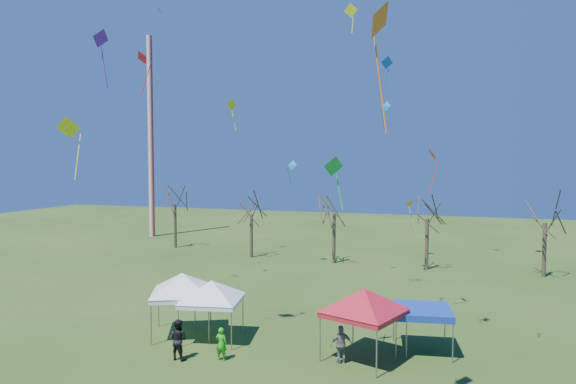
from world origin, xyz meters
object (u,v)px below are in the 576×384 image
object	(u,v)px
tree_3	(428,201)
person_green	(221,344)
tree_4	(546,204)
tent_blue	(422,311)
tent_white_west	(182,277)
tent_red	(364,293)
person_dark	(178,339)
tree_2	(334,196)
tent_white_mid	(212,285)
person_grey	(341,344)
tree_0	(175,189)
tree_1	(251,199)
radio_mast	(151,137)

from	to	relation	value
tree_3	person_green	distance (m)	26.19
tree_4	tent_blue	xyz separation A→B (m)	(-8.65, -20.09, -4.02)
tree_4	tent_white_west	world-z (taller)	tree_4
tree_3	tent_red	size ratio (longest dim) A/B	1.85
tent_blue	person_dark	bearing A→B (deg)	-157.34
tree_4	tree_2	bearing A→B (deg)	178.78
tent_white_mid	person_grey	xyz separation A→B (m)	(7.24, -1.08, -2.07)
tent_blue	person_grey	distance (m)	4.60
tree_0	tree_3	xyz separation A→B (m)	(26.88, -3.34, -0.41)
tent_red	person_dark	size ratio (longest dim) A/B	2.18
tree_2	tent_blue	world-z (taller)	tree_2
tree_1	tree_4	xyz separation A→B (m)	(26.12, -0.65, 0.27)
tree_0	person_green	bearing A→B (deg)	-56.18
tent_white_west	tree_1	bearing A→B (deg)	102.24
tree_4	person_green	world-z (taller)	tree_4
tree_4	person_green	distance (m)	30.45
tent_red	tent_white_mid	bearing A→B (deg)	177.86
tree_3	person_grey	xyz separation A→B (m)	(-2.85, -22.88, -5.17)
radio_mast	tent_red	xyz separation A→B (m)	(32.12, -32.06, -9.26)
tree_3	person_dark	distance (m)	27.36
tree_1	tent_white_mid	size ratio (longest dim) A/B	1.83
tree_1	tree_0	bearing A→B (deg)	164.82
tree_1	tree_4	distance (m)	26.13
tent_white_west	person_green	world-z (taller)	tent_white_west
person_dark	tree_4	bearing A→B (deg)	-122.17
tree_1	tree_2	size ratio (longest dim) A/B	0.92
tree_2	person_green	bearing A→B (deg)	-90.03
person_grey	tent_blue	bearing A→B (deg)	-172.46
tree_4	tent_white_mid	distance (m)	29.32
person_green	tree_3	bearing A→B (deg)	-109.80
radio_mast	tree_2	xyz separation A→B (m)	(25.63, -9.62, -6.21)
tree_4	tent_blue	world-z (taller)	tree_4
tree_0	tent_white_mid	distance (m)	30.44
radio_mast	tent_red	bearing A→B (deg)	-44.95
tent_white_mid	person_green	xyz separation A→B (m)	(1.67, -2.43, -2.19)
tree_2	tent_white_west	size ratio (longest dim) A/B	1.95
tent_white_west	person_grey	bearing A→B (deg)	-8.18
tree_2	tree_1	bearing A→B (deg)	178.15
tree_0	person_green	world-z (taller)	tree_0
tree_3	tree_4	world-z (taller)	tree_3
tree_0	tent_blue	size ratio (longest dim) A/B	2.64
tree_2	tree_4	bearing A→B (deg)	-1.22
tent_blue	tree_3	bearing A→B (deg)	91.90
radio_mast	tent_white_mid	bearing A→B (deg)	-52.98
tree_1	tent_white_mid	xyz separation A→B (m)	(6.71, -22.41, -2.81)
tree_1	person_green	world-z (taller)	tree_1
tree_3	person_dark	xyz separation A→B (m)	(-10.43, -24.77, -5.10)
tent_white_mid	person_green	world-z (taller)	tent_white_mid
tree_2	tent_red	size ratio (longest dim) A/B	1.92
person_green	tree_0	bearing A→B (deg)	-56.83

